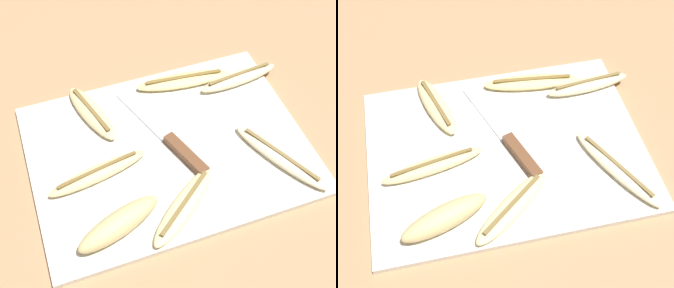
% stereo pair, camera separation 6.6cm
% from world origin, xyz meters
% --- Properties ---
extents(ground_plane, '(4.00, 4.00, 0.00)m').
position_xyz_m(ground_plane, '(0.00, 0.00, 0.00)').
color(ground_plane, tan).
extents(cutting_board, '(0.50, 0.38, 0.01)m').
position_xyz_m(cutting_board, '(0.00, 0.00, 0.01)').
color(cutting_board, white).
rests_on(cutting_board, ground_plane).
extents(knife, '(0.10, 0.25, 0.02)m').
position_xyz_m(knife, '(0.01, -0.01, 0.02)').
color(knife, brown).
rests_on(knife, cutting_board).
extents(banana_bright_far, '(0.12, 0.20, 0.02)m').
position_xyz_m(banana_bright_far, '(0.18, -0.09, 0.02)').
color(banana_bright_far, beige).
rests_on(banana_bright_far, cutting_board).
extents(banana_soft_right, '(0.16, 0.14, 0.02)m').
position_xyz_m(banana_soft_right, '(-0.02, -0.13, 0.02)').
color(banana_soft_right, beige).
rests_on(banana_soft_right, cutting_board).
extents(banana_mellow_near, '(0.19, 0.07, 0.02)m').
position_xyz_m(banana_mellow_near, '(-0.14, -0.02, 0.02)').
color(banana_mellow_near, beige).
rests_on(banana_mellow_near, cutting_board).
extents(banana_ripe_center, '(0.09, 0.17, 0.02)m').
position_xyz_m(banana_ripe_center, '(-0.11, 0.12, 0.02)').
color(banana_ripe_center, beige).
rests_on(banana_ripe_center, cutting_board).
extents(banana_cream_curved, '(0.18, 0.05, 0.02)m').
position_xyz_m(banana_cream_curved, '(0.19, 0.11, 0.02)').
color(banana_cream_curved, beige).
rests_on(banana_cream_curved, cutting_board).
extents(banana_spotted_left, '(0.16, 0.09, 0.04)m').
position_xyz_m(banana_spotted_left, '(-0.13, -0.13, 0.03)').
color(banana_spotted_left, '#DBC684').
rests_on(banana_spotted_left, cutting_board).
extents(banana_golden_short, '(0.20, 0.06, 0.02)m').
position_xyz_m(banana_golden_short, '(0.09, 0.15, 0.02)').
color(banana_golden_short, '#EDD689').
rests_on(banana_golden_short, cutting_board).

